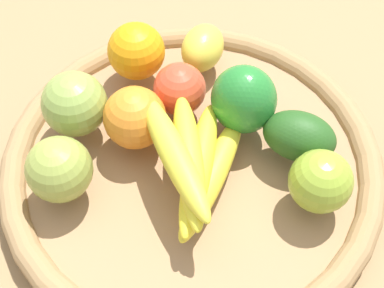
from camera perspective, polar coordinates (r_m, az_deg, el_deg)
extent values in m
plane|color=#92724A|center=(0.68, 0.00, -3.12)|extent=(2.40, 2.40, 0.00)
cylinder|color=#9D754F|center=(0.67, 0.00, -2.49)|extent=(0.43, 0.43, 0.03)
torus|color=#9B764B|center=(0.66, 0.00, -1.84)|extent=(0.46, 0.46, 0.03)
ellipsoid|color=yellow|center=(0.73, 1.11, 9.90)|extent=(0.08, 0.09, 0.05)
sphere|color=orange|center=(0.64, -5.93, 2.72)|extent=(0.10, 0.10, 0.07)
ellipsoid|color=#277A2E|center=(0.64, 5.36, 4.59)|extent=(0.10, 0.10, 0.09)
ellipsoid|color=#25511C|center=(0.64, 11.02, 0.79)|extent=(0.10, 0.09, 0.06)
ellipsoid|color=yellow|center=(0.61, 2.12, -3.26)|extent=(0.12, 0.16, 0.03)
ellipsoid|color=yellow|center=(0.60, 1.08, -2.30)|extent=(0.09, 0.18, 0.03)
ellipsoid|color=yellow|center=(0.59, -0.33, -1.52)|extent=(0.05, 0.18, 0.03)
ellipsoid|color=yellow|center=(0.58, -1.85, -1.07)|extent=(0.07, 0.18, 0.03)
sphere|color=orange|center=(0.71, -5.77, 9.51)|extent=(0.09, 0.09, 0.07)
sphere|color=#86A047|center=(0.66, -12.02, 4.07)|extent=(0.10, 0.10, 0.08)
sphere|color=#8F9F42|center=(0.61, -13.54, -2.55)|extent=(0.10, 0.10, 0.07)
sphere|color=#D4462C|center=(0.67, -1.13, 5.72)|extent=(0.09, 0.09, 0.06)
sphere|color=#8BA530|center=(0.60, 13.12, -3.77)|extent=(0.08, 0.08, 0.07)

